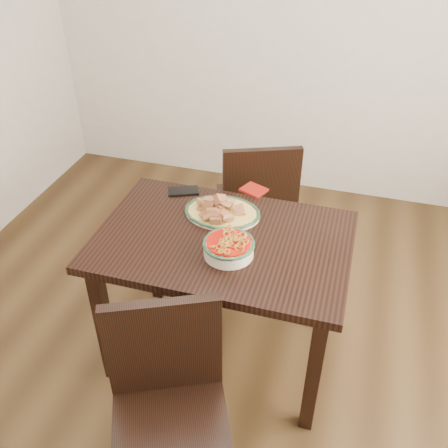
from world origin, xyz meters
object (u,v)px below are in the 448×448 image
(chair_near, at_px, (169,400))
(smartphone, at_px, (183,191))
(chair_far, at_px, (257,201))
(noodle_bowl, at_px, (229,246))
(fish_plate, at_px, (222,207))
(dining_table, at_px, (223,257))

(chair_near, distance_m, smartphone, 1.05)
(smartphone, bearing_deg, chair_far, 30.69)
(chair_near, height_order, noodle_bowl, chair_near)
(noodle_bowl, bearing_deg, chair_far, 94.15)
(chair_far, distance_m, smartphone, 0.56)
(smartphone, bearing_deg, fish_plate, -51.73)
(chair_far, distance_m, noodle_bowl, 0.86)
(chair_far, relative_size, chair_near, 1.00)
(fish_plate, height_order, noodle_bowl, fish_plate)
(noodle_bowl, bearing_deg, dining_table, 118.98)
(fish_plate, relative_size, noodle_bowl, 1.60)
(noodle_bowl, distance_m, smartphone, 0.54)
(smartphone, bearing_deg, chair_near, -96.19)
(dining_table, distance_m, noodle_bowl, 0.19)
(chair_near, bearing_deg, dining_table, 64.82)
(noodle_bowl, height_order, smartphone, noodle_bowl)
(dining_table, distance_m, chair_near, 0.69)
(chair_far, height_order, noodle_bowl, chair_far)
(dining_table, distance_m, chair_far, 0.72)
(dining_table, distance_m, fish_plate, 0.23)
(chair_far, height_order, smartphone, chair_far)
(chair_far, height_order, chair_near, same)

